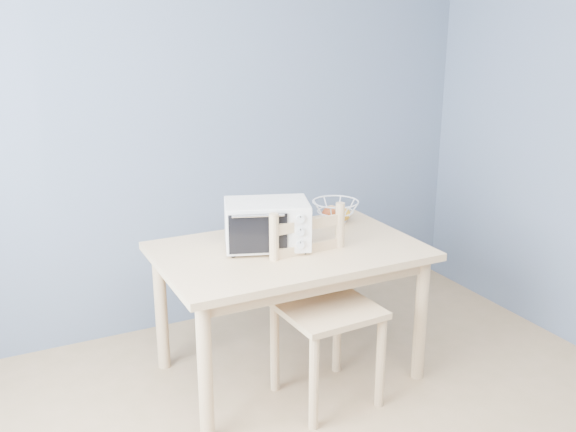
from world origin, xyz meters
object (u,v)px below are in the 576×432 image
dining_table (289,265)px  fruit_basket (335,211)px  dining_chair (322,309)px  toaster_oven (264,224)px

dining_table → fruit_basket: size_ratio=4.83×
fruit_basket → dining_chair: dining_chair is taller
dining_table → toaster_oven: 0.27m
dining_table → fruit_basket: (0.46, 0.30, 0.17)m
dining_table → toaster_oven: (-0.12, 0.05, 0.24)m
fruit_basket → dining_chair: size_ratio=0.29×
dining_chair → fruit_basket: bearing=51.9°
toaster_oven → fruit_basket: size_ratio=1.77×
dining_table → fruit_basket: 0.57m
toaster_oven → dining_chair: bearing=-41.2°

